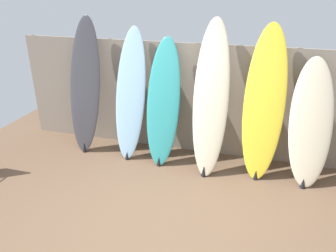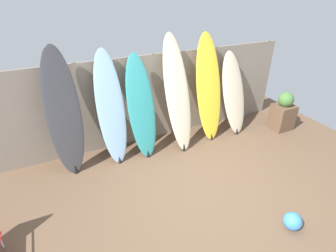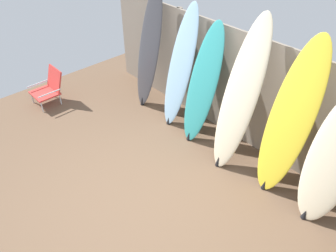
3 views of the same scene
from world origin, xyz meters
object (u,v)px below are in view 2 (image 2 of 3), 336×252
surfboard_yellow_4 (209,89)px  surfboard_charcoal_0 (63,114)px  surfboard_skyblue_1 (111,109)px  beach_ball (293,221)px  planter_box (283,113)px  surfboard_cream_3 (177,95)px  surfboard_teal_2 (141,108)px  surfboard_cream_5 (234,94)px

surfboard_yellow_4 → surfboard_charcoal_0: bearing=179.3°
surfboard_skyblue_1 → beach_ball: 3.35m
planter_box → surfboard_yellow_4: bearing=163.9°
surfboard_cream_3 → surfboard_yellow_4: size_ratio=1.02×
surfboard_charcoal_0 → surfboard_yellow_4: size_ratio=1.01×
surfboard_teal_2 → surfboard_cream_3: (0.73, -0.04, 0.15)m
surfboard_charcoal_0 → planter_box: bearing=-6.7°
surfboard_charcoal_0 → surfboard_cream_5: bearing=-0.9°
surfboard_charcoal_0 → surfboard_skyblue_1: size_ratio=1.07×
surfboard_teal_2 → planter_box: surfboard_teal_2 is taller
surfboard_yellow_4 → surfboard_cream_5: size_ratio=1.24×
surfboard_teal_2 → planter_box: bearing=-8.6°
surfboard_skyblue_1 → surfboard_charcoal_0: bearing=-179.7°
surfboard_skyblue_1 → surfboard_cream_3: bearing=-4.1°
surfboard_cream_5 → planter_box: bearing=-23.8°
surfboard_skyblue_1 → surfboard_cream_5: size_ratio=1.17×
surfboard_teal_2 → planter_box: 3.27m
surfboard_skyblue_1 → surfboard_teal_2: surfboard_skyblue_1 is taller
planter_box → surfboard_charcoal_0: bearing=173.3°
surfboard_teal_2 → surfboard_yellow_4: surfboard_yellow_4 is taller
surfboard_skyblue_1 → surfboard_yellow_4: surfboard_yellow_4 is taller
surfboard_skyblue_1 → beach_ball: size_ratio=8.21×
surfboard_skyblue_1 → surfboard_cream_3: 1.29m
surfboard_teal_2 → planter_box: size_ratio=2.16×
surfboard_cream_5 → surfboard_skyblue_1: bearing=178.8°
surfboard_charcoal_0 → surfboard_cream_5: size_ratio=1.25×
surfboard_cream_3 → beach_ball: (0.47, -2.62, -0.97)m
beach_ball → planter_box: bearing=47.6°
surfboard_yellow_4 → surfboard_cream_5: surfboard_yellow_4 is taller
surfboard_yellow_4 → beach_ball: size_ratio=8.69×
surfboard_yellow_4 → beach_ball: surfboard_yellow_4 is taller
surfboard_skyblue_1 → surfboard_cream_3: (1.28, -0.09, 0.09)m
surfboard_skyblue_1 → surfboard_cream_5: (2.67, -0.06, -0.14)m
surfboard_skyblue_1 → planter_box: surfboard_skyblue_1 is taller
surfboard_teal_2 → surfboard_cream_5: surfboard_teal_2 is taller
surfboard_skyblue_1 → planter_box: size_ratio=2.30×
planter_box → beach_ball: size_ratio=3.56×
surfboard_cream_3 → planter_box: 2.60m
surfboard_teal_2 → surfboard_cream_5: (2.11, -0.01, -0.08)m
surfboard_charcoal_0 → surfboard_cream_5: surfboard_charcoal_0 is taller
planter_box → beach_ball: (-1.99, -2.17, -0.28)m
surfboard_cream_3 → surfboard_cream_5: (1.38, 0.03, -0.23)m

